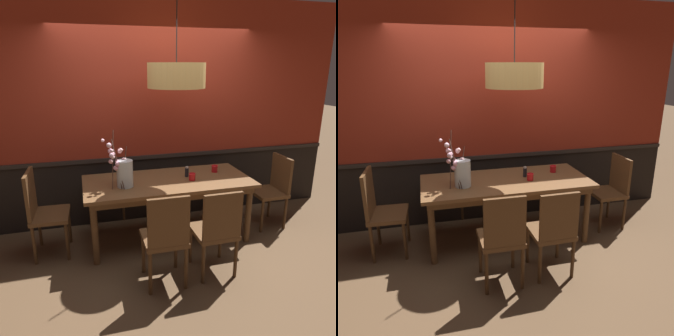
# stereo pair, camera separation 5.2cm
# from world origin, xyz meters

# --- Properties ---
(ground_plane) EXTENTS (24.00, 24.00, 0.00)m
(ground_plane) POSITION_xyz_m (0.00, 0.00, 0.00)
(ground_plane) COLOR brown
(back_wall) EXTENTS (5.17, 0.14, 2.87)m
(back_wall) POSITION_xyz_m (0.00, 0.67, 1.42)
(back_wall) COLOR black
(back_wall) RESTS_ON ground
(dining_table) EXTENTS (1.97, 0.88, 0.76)m
(dining_table) POSITION_xyz_m (0.00, 0.00, 0.68)
(dining_table) COLOR brown
(dining_table) RESTS_ON ground
(chair_near_side_left) EXTENTS (0.41, 0.42, 0.97)m
(chair_near_side_left) POSITION_xyz_m (-0.27, -0.89, 0.54)
(chair_near_side_left) COLOR brown
(chair_near_side_left) RESTS_ON ground
(chair_far_side_right) EXTENTS (0.41, 0.39, 0.95)m
(chair_far_side_right) POSITION_xyz_m (0.26, 0.87, 0.53)
(chair_far_side_right) COLOR brown
(chair_far_side_right) RESTS_ON ground
(chair_head_west_end) EXTENTS (0.42, 0.47, 0.99)m
(chair_head_west_end) POSITION_xyz_m (-1.43, 0.01, 0.55)
(chair_head_west_end) COLOR brown
(chair_head_west_end) RESTS_ON ground
(chair_far_side_left) EXTENTS (0.49, 0.46, 0.94)m
(chair_far_side_left) POSITION_xyz_m (-0.25, 0.86, 0.53)
(chair_far_side_left) COLOR brown
(chair_far_side_left) RESTS_ON ground
(chair_near_side_right) EXTENTS (0.41, 0.43, 0.93)m
(chair_near_side_right) POSITION_xyz_m (0.26, -0.85, 0.52)
(chair_near_side_right) COLOR brown
(chair_near_side_right) RESTS_ON ground
(chair_head_east_end) EXTENTS (0.40, 0.43, 0.94)m
(chair_head_east_end) POSITION_xyz_m (1.43, -0.01, 0.53)
(chair_head_east_end) COLOR brown
(chair_head_east_end) RESTS_ON ground
(vase_with_blossoms) EXTENTS (0.33, 0.26, 0.62)m
(vase_with_blossoms) POSITION_xyz_m (-0.54, -0.08, 0.93)
(vase_with_blossoms) COLOR silver
(vase_with_blossoms) RESTS_ON dining_table
(candle_holder_nearer_center) EXTENTS (0.08, 0.08, 0.09)m
(candle_holder_nearer_center) POSITION_xyz_m (0.65, 0.13, 0.80)
(candle_holder_nearer_center) COLOR red
(candle_holder_nearer_center) RESTS_ON dining_table
(candle_holder_nearer_edge) EXTENTS (0.08, 0.08, 0.08)m
(candle_holder_nearer_edge) POSITION_xyz_m (0.27, -0.09, 0.80)
(candle_holder_nearer_edge) COLOR red
(candle_holder_nearer_edge) RESTS_ON dining_table
(condiment_bottle) EXTENTS (0.05, 0.05, 0.13)m
(condiment_bottle) POSITION_xyz_m (0.25, 0.05, 0.82)
(condiment_bottle) COLOR black
(condiment_bottle) RESTS_ON dining_table
(pendant_lamp) EXTENTS (0.63, 0.63, 1.05)m
(pendant_lamp) POSITION_xyz_m (0.08, -0.03, 1.95)
(pendant_lamp) COLOR tan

